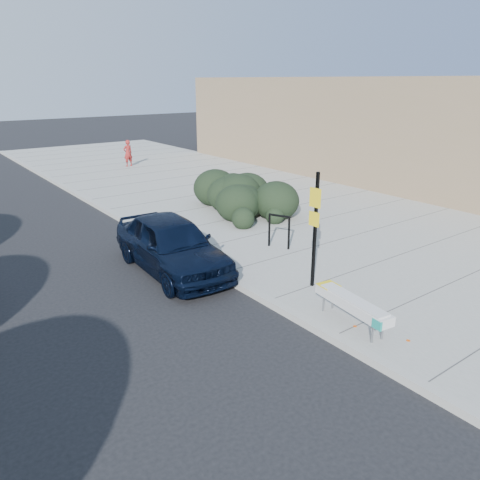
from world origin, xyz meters
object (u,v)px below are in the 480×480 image
object	(u,v)px
bench	(352,304)
sedan_navy	(172,244)
sign_post	(315,224)
bike_rack	(279,228)
pedestrian	(128,153)

from	to	relation	value
bench	sedan_navy	world-z (taller)	sedan_navy
bench	sign_post	bearing A→B (deg)	76.52
bike_rack	pedestrian	size ratio (longest dim) A/B	0.68
bench	sedan_navy	bearing A→B (deg)	113.03
pedestrian	bike_rack	bearing A→B (deg)	74.69
bike_rack	pedestrian	distance (m)	16.20
bike_rack	sedan_navy	distance (m)	3.39
bench	sign_post	size ratio (longest dim) A/B	0.70
bench	sign_post	distance (m)	2.32
bike_rack	pedestrian	world-z (taller)	pedestrian
pedestrian	sign_post	bearing A→B (deg)	72.20
bench	bike_rack	bearing A→B (deg)	74.56
sign_post	pedestrian	distance (m)	18.99
pedestrian	bench	bearing A→B (deg)	71.17
bench	bike_rack	distance (m)	4.90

